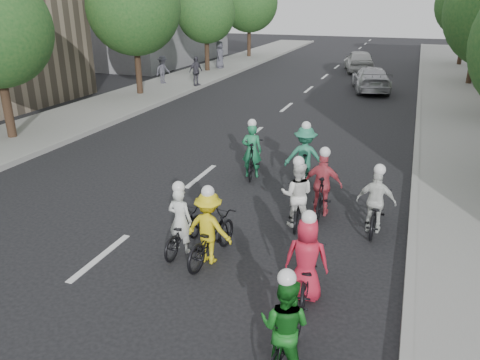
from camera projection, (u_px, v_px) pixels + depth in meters
The scene contains 25 objects.
ground at pixel (100, 257), 9.70m from camera, with size 120.00×120.00×0.00m, color black.
sidewalk_left at pixel (85, 115), 20.97m from camera, with size 4.00×80.00×0.15m, color gray.
curb_left at pixel (122, 119), 20.34m from camera, with size 0.18×80.00×0.18m, color #999993.
sidewalk_right at pixel (477, 154), 15.83m from camera, with size 4.00×80.00×0.15m, color gray.
curb_right at pixel (417, 147), 16.46m from camera, with size 0.18×80.00×0.18m, color #999993.
bldg_sw at pixel (138, 10), 37.82m from camera, with size 10.00×14.00×8.00m, color slate.
tree_l_3 at pixel (134, 7), 23.78m from camera, with size 4.80×4.80×6.93m.
tree_l_4 at pixel (206, 13), 31.84m from camera, with size 4.00×4.00×5.97m.
tree_l_5 at pixel (249, 3), 39.50m from camera, with size 4.80×4.80×6.93m.
tree_r_2 at pixel (480, 16), 26.90m from camera, with size 4.00×4.00×5.97m.
tree_r_3 at pixel (469, 4), 34.56m from camera, with size 4.80×4.80×6.93m.
cyclist_0 at pixel (182, 228), 9.82m from camera, with size 0.58×1.63×1.59m.
cyclist_1 at pixel (285, 332), 6.59m from camera, with size 0.79×1.53×1.68m.
cyclist_2 at pixel (210, 233), 9.41m from camera, with size 1.03×1.88×1.66m.
cyclist_3 at pixel (323, 189), 11.44m from camera, with size 0.95×1.76×1.75m.
cyclist_4 at pixel (307, 267), 8.25m from camera, with size 0.82×1.66×1.72m.
cyclist_5 at pixel (253, 156), 13.90m from camera, with size 0.87×1.88×1.76m.
cyclist_6 at pixel (297, 201), 10.89m from camera, with size 0.84×1.67×1.72m.
cyclist_7 at pixel (305, 161), 13.14m from camera, with size 1.21×1.75×1.89m.
cyclist_8 at pixel (375, 208), 10.63m from camera, with size 0.88×1.69×1.64m.
follow_car_lead at pixel (371, 79), 26.54m from camera, with size 1.88×4.63×1.34m, color #B8B9BE.
follow_car_trail at pixel (359, 61), 33.34m from camera, with size 1.81×4.51×1.54m, color silver.
spectator_0 at pixel (163, 70), 27.98m from camera, with size 1.04×0.60×1.62m, color #51515E.
spectator_1 at pixel (196, 71), 27.17m from camera, with size 0.98×0.41×1.68m, color #494753.
spectator_2 at pixel (220, 55), 33.93m from camera, with size 0.93×0.61×1.90m, color #51505E.
Camera 1 is at (5.64, -6.92, 5.05)m, focal length 35.00 mm.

